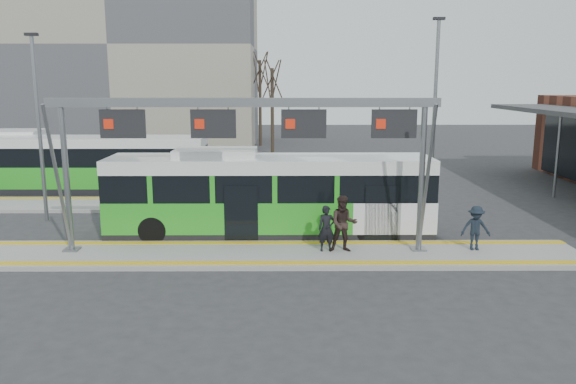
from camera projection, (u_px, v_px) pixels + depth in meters
name	position (u px, v px, depth m)	size (l,w,h in m)	color
ground	(259.00, 257.00, 19.15)	(120.00, 120.00, 0.00)	#2D2D30
platform_main	(259.00, 255.00, 19.14)	(22.00, 3.00, 0.15)	gray
platform_second	(184.00, 204.00, 26.97)	(20.00, 3.00, 0.15)	gray
tactile_main	(259.00, 252.00, 19.12)	(22.00, 2.65, 0.02)	gold
tactile_second	(188.00, 198.00, 28.08)	(20.00, 0.35, 0.02)	gold
gantry	(248.00, 130.00, 18.57)	(13.00, 1.68, 5.20)	slate
apartment_block	(127.00, 46.00, 52.62)	(24.50, 12.50, 18.40)	gray
hero_bus	(269.00, 196.00, 21.58)	(12.30, 2.64, 3.38)	black
bg_bus_green	(95.00, 165.00, 30.29)	(11.93, 2.58, 2.98)	black
passenger_a	(326.00, 229.00, 19.17)	(0.58, 0.38, 1.58)	black
passenger_b	(344.00, 224.00, 19.07)	(0.94, 0.74, 1.94)	black
passenger_c	(476.00, 228.00, 19.30)	(1.00, 0.58, 1.55)	black
tree_left	(272.00, 80.00, 45.26)	(1.40, 1.40, 7.88)	#382B21
tree_mid	(260.00, 72.00, 51.18)	(1.40, 1.40, 8.86)	#382B21
tree_far	(57.00, 82.00, 50.26)	(1.40, 1.40, 7.68)	#382B21
lamp_west	(39.00, 124.00, 23.36)	(0.50, 0.25, 7.81)	slate
lamp_east	(434.00, 112.00, 25.01)	(0.50, 0.25, 8.62)	slate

